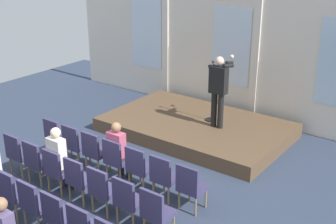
% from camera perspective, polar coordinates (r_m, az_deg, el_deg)
% --- Properties ---
extents(ground_plane, '(15.36, 15.36, 0.00)m').
position_cam_1_polar(ground_plane, '(8.75, -12.00, -11.72)').
color(ground_plane, '#2D384C').
extents(rear_partition, '(10.87, 0.14, 4.18)m').
position_cam_1_polar(rear_partition, '(12.30, 8.26, 8.82)').
color(rear_partition, silver).
rests_on(rear_partition, ground).
extents(stage_platform, '(4.48, 2.83, 0.35)m').
position_cam_1_polar(stage_platform, '(11.49, 3.54, -1.93)').
color(stage_platform, brown).
rests_on(stage_platform, ground).
extents(speaker, '(0.52, 0.69, 1.76)m').
position_cam_1_polar(speaker, '(10.77, 6.38, 3.19)').
color(speaker, black).
rests_on(speaker, stage_platform).
extents(mic_stand, '(0.28, 0.28, 1.55)m').
position_cam_1_polar(mic_stand, '(11.37, 5.50, 0.53)').
color(mic_stand, black).
rests_on(mic_stand, stage_platform).
extents(chair_r0_c0, '(0.46, 0.44, 0.94)m').
position_cam_1_polar(chair_r0_c0, '(10.43, -13.90, -2.90)').
color(chair_r0_c0, olive).
rests_on(chair_r0_c0, ground).
extents(chair_r0_c1, '(0.46, 0.44, 0.94)m').
position_cam_1_polar(chair_r0_c1, '(10.00, -11.66, -3.77)').
color(chair_r0_c1, olive).
rests_on(chair_r0_c1, ground).
extents(chair_r0_c2, '(0.46, 0.44, 0.94)m').
position_cam_1_polar(chair_r0_c2, '(9.60, -9.22, -4.71)').
color(chair_r0_c2, olive).
rests_on(chair_r0_c2, ground).
extents(chair_r0_c3, '(0.46, 0.44, 0.94)m').
position_cam_1_polar(chair_r0_c3, '(9.22, -6.57, -5.71)').
color(chair_r0_c3, olive).
rests_on(chair_r0_c3, ground).
extents(audience_r0_c3, '(0.36, 0.39, 1.28)m').
position_cam_1_polar(audience_r0_c3, '(9.19, -6.26, -4.53)').
color(audience_r0_c3, '#2D2D33').
rests_on(audience_r0_c3, ground).
extents(chair_r0_c4, '(0.46, 0.44, 0.94)m').
position_cam_1_polar(chair_r0_c4, '(8.86, -3.68, -6.79)').
color(chair_r0_c4, olive).
rests_on(chair_r0_c4, ground).
extents(chair_r0_c5, '(0.46, 0.44, 0.94)m').
position_cam_1_polar(chair_r0_c5, '(8.53, -0.55, -7.94)').
color(chair_r0_c5, olive).
rests_on(chair_r0_c5, ground).
extents(chair_r0_c6, '(0.46, 0.44, 0.94)m').
position_cam_1_polar(chair_r0_c6, '(8.23, 2.84, -9.14)').
color(chair_r0_c6, olive).
rests_on(chair_r0_c6, ground).
extents(chair_r1_c0, '(0.46, 0.44, 0.94)m').
position_cam_1_polar(chair_r1_c0, '(9.89, -18.34, -4.78)').
color(chair_r1_c0, olive).
rests_on(chair_r1_c0, ground).
extents(chair_r1_c1, '(0.46, 0.44, 0.94)m').
position_cam_1_polar(chair_r1_c1, '(9.44, -16.17, -5.80)').
color(chair_r1_c1, olive).
rests_on(chair_r1_c1, ground).
extents(chair_r1_c2, '(0.46, 0.44, 0.94)m').
position_cam_1_polar(chair_r1_c2, '(9.01, -13.79, -6.90)').
color(chair_r1_c2, olive).
rests_on(chair_r1_c2, ground).
extents(audience_r1_c2, '(0.36, 0.39, 1.37)m').
position_cam_1_polar(audience_r1_c2, '(8.95, -13.53, -5.47)').
color(audience_r1_c2, '#2D2D33').
rests_on(audience_r1_c2, ground).
extents(chair_r1_c3, '(0.46, 0.44, 0.94)m').
position_cam_1_polar(chair_r1_c3, '(8.60, -11.16, -8.11)').
color(chair_r1_c3, olive).
rests_on(chair_r1_c3, ground).
extents(chair_r1_c4, '(0.46, 0.44, 0.94)m').
position_cam_1_polar(chair_r1_c4, '(8.22, -8.26, -9.41)').
color(chair_r1_c4, olive).
rests_on(chair_r1_c4, ground).
extents(chair_r1_c5, '(0.46, 0.44, 0.94)m').
position_cam_1_polar(chair_r1_c5, '(7.86, -5.05, -10.80)').
color(chair_r1_c5, olive).
rests_on(chair_r1_c5, ground).
extents(chair_r1_c6, '(0.46, 0.44, 0.94)m').
position_cam_1_polar(chair_r1_c6, '(7.53, -1.53, -12.29)').
color(chair_r1_c6, olive).
rests_on(chair_r1_c6, ground).
extents(chair_r2_c2, '(0.46, 0.44, 0.94)m').
position_cam_1_polar(chair_r2_c2, '(8.50, -19.00, -9.33)').
color(chair_r2_c2, olive).
rests_on(chair_r2_c2, ground).
extents(chair_r2_c3, '(0.46, 0.44, 0.94)m').
position_cam_1_polar(chair_r2_c3, '(8.06, -16.48, -10.78)').
color(chair_r2_c3, olive).
rests_on(chair_r2_c3, ground).
extents(chair_r2_c4, '(0.46, 0.44, 0.94)m').
position_cam_1_polar(chair_r2_c4, '(7.65, -13.64, -12.36)').
color(chair_r2_c4, olive).
rests_on(chair_r2_c4, ground).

